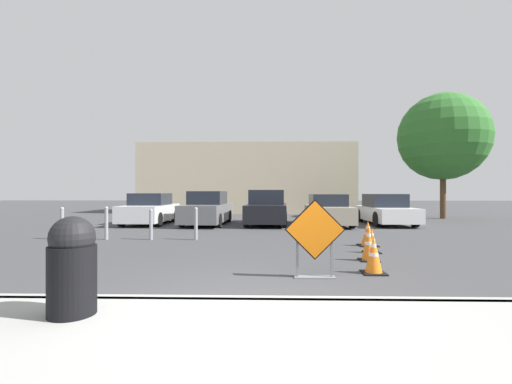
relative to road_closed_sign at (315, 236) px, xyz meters
The scene contains 20 objects.
ground_plane 8.50m from the road_closed_sign, 97.33° to the left, with size 96.00×96.00×0.00m, color #3D3D3F.
sidewalk_strip 3.40m from the road_closed_sign, 108.92° to the right, with size 28.54×3.11×0.14m.
curb_lip 2.04m from the road_closed_sign, 124.06° to the right, with size 28.54×0.20×0.14m.
road_closed_sign is the anchor object (origin of this frame).
traffic_cone_nearest 1.27m from the road_closed_sign, 17.96° to the left, with size 0.42×0.42×0.71m.
traffic_cone_second 2.15m from the road_closed_sign, 47.93° to the left, with size 0.40×0.40×0.78m.
traffic_cone_third 3.18m from the road_closed_sign, 55.09° to the left, with size 0.39×0.39×0.63m.
traffic_cone_fourth 4.23m from the road_closed_sign, 61.04° to the left, with size 0.52×0.52×0.70m.
parked_car_nearest 12.05m from the road_closed_sign, 122.07° to the left, with size 1.88×4.10×1.47m.
parked_car_second 10.59m from the road_closed_sign, 109.81° to the left, with size 1.99×4.35×1.57m.
parked_car_third 10.10m from the road_closed_sign, 94.45° to the left, with size 2.05×4.34×1.63m.
parked_car_fourth 9.94m from the road_closed_sign, 78.26° to the left, with size 1.87×4.04×1.43m.
parked_car_fifth 11.38m from the road_closed_sign, 64.89° to the left, with size 1.85×4.30×1.44m.
trash_bin 3.81m from the road_closed_sign, 143.49° to the right, with size 0.52×0.52×1.11m.
bollard_nearest 5.70m from the road_closed_sign, 122.83° to the left, with size 0.12×0.12×1.04m.
bollard_second 6.59m from the road_closed_sign, 133.46° to the left, with size 0.12×0.12×0.99m.
bollard_third 7.66m from the road_closed_sign, 141.35° to the left, with size 0.12×0.12×1.06m.
bollard_fourth 8.84m from the road_closed_sign, 147.22° to the left, with size 0.12×0.12×1.05m.
building_facade_backdrop 20.35m from the road_closed_sign, 96.21° to the left, with size 15.54×5.00×5.03m.
street_tree_behind_lot 17.23m from the road_closed_sign, 55.92° to the left, with size 4.98×4.98×7.21m.
Camera 1 is at (0.19, -4.48, 1.52)m, focal length 24.00 mm.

